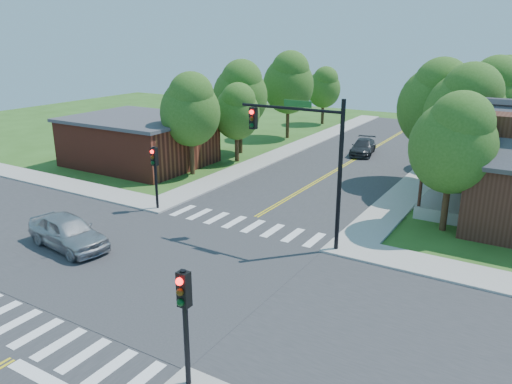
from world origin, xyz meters
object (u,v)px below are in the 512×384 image
Objects in this scene: signal_pole_nw at (155,166)px; car_silver at (68,232)px; signal_mast_ne at (307,148)px; car_dgrey at (363,147)px; signal_pole_se at (184,308)px.

signal_pole_nw reaches higher than car_silver.
signal_mast_ne is 12.09m from car_silver.
signal_mast_ne is 20.51m from car_dgrey.
signal_pole_nw is at bearing -116.27° from car_dgrey.
signal_pole_se is 12.34m from car_silver.
signal_mast_ne is at bearing 0.07° from signal_pole_nw.
signal_mast_ne reaches higher than signal_pole_nw.
signal_pole_se reaches higher than car_dgrey.
car_silver is at bearing -146.36° from signal_mast_ne.
signal_pole_nw reaches higher than car_dgrey.
signal_mast_ne is 1.89× the size of signal_pole_nw.
signal_pole_se is at bearing -45.00° from signal_pole_nw.
signal_mast_ne reaches higher than car_silver.
car_silver is at bearing 156.32° from signal_pole_se.
car_silver is at bearing -112.54° from car_dgrey.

